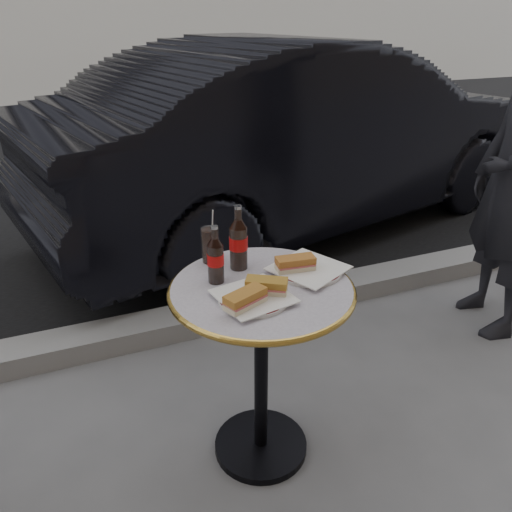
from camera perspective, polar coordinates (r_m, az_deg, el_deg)
name	(u,v)px	position (r m, az deg, el deg)	size (l,w,h in m)	color
ground	(261,447)	(2.11, 0.54, -21.03)	(80.00, 80.00, 0.00)	slate
asphalt_road	(106,151)	(6.53, -16.77, 11.41)	(40.00, 8.00, 0.00)	black
curb	(197,319)	(2.74, -6.71, -7.20)	(40.00, 0.20, 0.12)	gray
bistro_table	(261,374)	(1.86, 0.59, -13.32)	(0.62, 0.62, 0.73)	#BAB2C4
plate_left	(253,298)	(1.57, -0.29, -4.84)	(0.23, 0.23, 0.01)	silver
plate_right	(308,270)	(1.74, 6.00, -1.60)	(0.24, 0.24, 0.01)	silver
sandwich_left_a	(245,300)	(1.50, -1.24, -5.02)	(0.13, 0.06, 0.05)	#AE702C
sandwich_left_b	(267,287)	(1.57, 1.21, -3.51)	(0.13, 0.06, 0.05)	#A7782A
sandwich_right	(295,264)	(1.71, 4.51, -0.94)	(0.13, 0.06, 0.05)	#AF6A2C
cola_bottle_left	(215,254)	(1.63, -4.67, 0.20)	(0.06, 0.06, 0.20)	black
cola_bottle_right	(238,237)	(1.71, -2.03, 2.13)	(0.07, 0.07, 0.23)	black
cola_glass	(210,245)	(1.79, -5.24, 1.26)	(0.06, 0.06, 0.13)	black
parked_car	(307,135)	(3.95, 5.90, 13.58)	(4.23, 1.47, 1.39)	black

